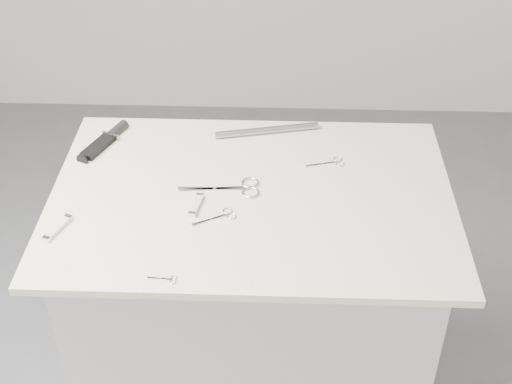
{
  "coord_description": "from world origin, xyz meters",
  "views": [
    {
      "loc": [
        0.06,
        -1.41,
        1.99
      ],
      "look_at": [
        0.01,
        0.01,
        0.92
      ],
      "focal_mm": 50.0,
      "sensor_mm": 36.0,
      "label": 1
    }
  ],
  "objects_px": {
    "metal_rail": "(267,130)",
    "embroidery_scissors_a": "(221,216)",
    "large_shears": "(238,188)",
    "sheathed_knife": "(107,139)",
    "embroidery_scissors_b": "(331,163)",
    "plinth": "(252,324)",
    "pocket_knife_a": "(58,228)",
    "tiny_scissors": "(166,279)",
    "pocket_knife_b": "(196,205)"
  },
  "relations": [
    {
      "from": "sheathed_knife",
      "to": "pocket_knife_a",
      "type": "bearing_deg",
      "value": -162.57
    },
    {
      "from": "embroidery_scissors_b",
      "to": "sheathed_knife",
      "type": "distance_m",
      "value": 0.62
    },
    {
      "from": "plinth",
      "to": "embroidery_scissors_b",
      "type": "distance_m",
      "value": 0.53
    },
    {
      "from": "large_shears",
      "to": "tiny_scissors",
      "type": "distance_m",
      "value": 0.36
    },
    {
      "from": "large_shears",
      "to": "tiny_scissors",
      "type": "xyz_separation_m",
      "value": [
        -0.13,
        -0.33,
        -0.0
      ]
    },
    {
      "from": "tiny_scissors",
      "to": "metal_rail",
      "type": "relative_size",
      "value": 0.22
    },
    {
      "from": "large_shears",
      "to": "pocket_knife_b",
      "type": "height_order",
      "value": "pocket_knife_b"
    },
    {
      "from": "large_shears",
      "to": "metal_rail",
      "type": "distance_m",
      "value": 0.27
    },
    {
      "from": "sheathed_knife",
      "to": "embroidery_scissors_b",
      "type": "bearing_deg",
      "value": -74.65
    },
    {
      "from": "embroidery_scissors_b",
      "to": "plinth",
      "type": "bearing_deg",
      "value": -160.52
    },
    {
      "from": "metal_rail",
      "to": "embroidery_scissors_a",
      "type": "bearing_deg",
      "value": -105.04
    },
    {
      "from": "pocket_knife_a",
      "to": "pocket_knife_b",
      "type": "height_order",
      "value": "same"
    },
    {
      "from": "plinth",
      "to": "embroidery_scissors_b",
      "type": "bearing_deg",
      "value": 35.05
    },
    {
      "from": "embroidery_scissors_a",
      "to": "embroidery_scissors_b",
      "type": "xyz_separation_m",
      "value": [
        0.27,
        0.23,
        -0.0
      ]
    },
    {
      "from": "plinth",
      "to": "large_shears",
      "type": "bearing_deg",
      "value": 149.76
    },
    {
      "from": "large_shears",
      "to": "pocket_knife_b",
      "type": "xyz_separation_m",
      "value": [
        -0.1,
        -0.08,
        0.0
      ]
    },
    {
      "from": "embroidery_scissors_a",
      "to": "pocket_knife_a",
      "type": "xyz_separation_m",
      "value": [
        -0.38,
        -0.06,
        0.0
      ]
    },
    {
      "from": "embroidery_scissors_a",
      "to": "embroidery_scissors_b",
      "type": "relative_size",
      "value": 1.01
    },
    {
      "from": "pocket_knife_a",
      "to": "plinth",
      "type": "bearing_deg",
      "value": -49.26
    },
    {
      "from": "metal_rail",
      "to": "embroidery_scissors_b",
      "type": "bearing_deg",
      "value": -39.47
    },
    {
      "from": "large_shears",
      "to": "tiny_scissors",
      "type": "bearing_deg",
      "value": -115.8
    },
    {
      "from": "sheathed_knife",
      "to": "metal_rail",
      "type": "height_order",
      "value": "same"
    },
    {
      "from": "large_shears",
      "to": "sheathed_knife",
      "type": "bearing_deg",
      "value": 147.42
    },
    {
      "from": "large_shears",
      "to": "metal_rail",
      "type": "relative_size",
      "value": 0.69
    },
    {
      "from": "embroidery_scissors_b",
      "to": "large_shears",
      "type": "bearing_deg",
      "value": -168.68
    },
    {
      "from": "plinth",
      "to": "pocket_knife_a",
      "type": "bearing_deg",
      "value": -160.89
    },
    {
      "from": "plinth",
      "to": "pocket_knife_b",
      "type": "xyz_separation_m",
      "value": [
        -0.13,
        -0.05,
        0.48
      ]
    },
    {
      "from": "pocket_knife_a",
      "to": "embroidery_scissors_b",
      "type": "bearing_deg",
      "value": -43.77
    },
    {
      "from": "tiny_scissors",
      "to": "sheathed_knife",
      "type": "height_order",
      "value": "sheathed_knife"
    },
    {
      "from": "plinth",
      "to": "tiny_scissors",
      "type": "distance_m",
      "value": 0.59
    },
    {
      "from": "plinth",
      "to": "embroidery_scissors_b",
      "type": "relative_size",
      "value": 8.59
    },
    {
      "from": "large_shears",
      "to": "embroidery_scissors_a",
      "type": "xyz_separation_m",
      "value": [
        -0.03,
        -0.11,
        -0.0
      ]
    },
    {
      "from": "embroidery_scissors_a",
      "to": "pocket_knife_a",
      "type": "relative_size",
      "value": 1.09
    },
    {
      "from": "embroidery_scissors_a",
      "to": "tiny_scissors",
      "type": "height_order",
      "value": "same"
    },
    {
      "from": "plinth",
      "to": "pocket_knife_a",
      "type": "height_order",
      "value": "pocket_knife_a"
    },
    {
      "from": "plinth",
      "to": "tiny_scissors",
      "type": "height_order",
      "value": "tiny_scissors"
    },
    {
      "from": "embroidery_scissors_b",
      "to": "metal_rail",
      "type": "bearing_deg",
      "value": 124.96
    },
    {
      "from": "tiny_scissors",
      "to": "pocket_knife_a",
      "type": "bearing_deg",
      "value": 155.09
    },
    {
      "from": "large_shears",
      "to": "sheathed_knife",
      "type": "relative_size",
      "value": 1.1
    },
    {
      "from": "plinth",
      "to": "large_shears",
      "type": "relative_size",
      "value": 4.47
    },
    {
      "from": "pocket_knife_a",
      "to": "large_shears",
      "type": "bearing_deg",
      "value": -45.16
    },
    {
      "from": "tiny_scissors",
      "to": "pocket_knife_b",
      "type": "distance_m",
      "value": 0.26
    },
    {
      "from": "plinth",
      "to": "tiny_scissors",
      "type": "relative_size",
      "value": 13.95
    },
    {
      "from": "embroidery_scissors_a",
      "to": "tiny_scissors",
      "type": "distance_m",
      "value": 0.24
    },
    {
      "from": "embroidery_scissors_a",
      "to": "sheathed_knife",
      "type": "height_order",
      "value": "sheathed_knife"
    },
    {
      "from": "tiny_scissors",
      "to": "embroidery_scissors_a",
      "type": "bearing_deg",
      "value": 69.72
    },
    {
      "from": "embroidery_scissors_a",
      "to": "metal_rail",
      "type": "xyz_separation_m",
      "value": [
        0.1,
        0.38,
        0.01
      ]
    },
    {
      "from": "pocket_knife_a",
      "to": "pocket_knife_b",
      "type": "relative_size",
      "value": 1.13
    },
    {
      "from": "plinth",
      "to": "sheathed_knife",
      "type": "distance_m",
      "value": 0.67
    },
    {
      "from": "metal_rail",
      "to": "large_shears",
      "type": "bearing_deg",
      "value": -104.44
    }
  ]
}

